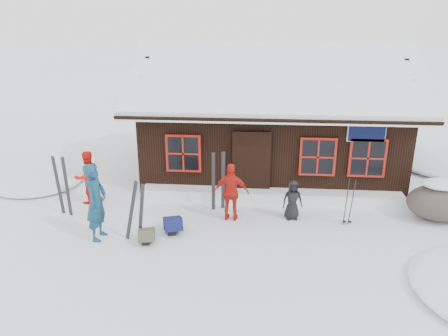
% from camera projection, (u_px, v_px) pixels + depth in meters
% --- Properties ---
extents(ground, '(120.00, 120.00, 0.00)m').
position_uv_depth(ground, '(212.00, 235.00, 10.91)').
color(ground, white).
rests_on(ground, ground).
extents(mountain_hut, '(8.90, 6.09, 4.42)m').
position_uv_depth(mountain_hut, '(271.00, 126.00, 14.93)').
color(mountain_hut, black).
rests_on(mountain_hut, ground).
extents(snow_drift, '(7.60, 0.60, 0.35)m').
position_uv_depth(snow_drift, '(271.00, 195.00, 12.84)').
color(snow_drift, white).
rests_on(snow_drift, ground).
extents(snow_mounds, '(20.60, 13.20, 0.48)m').
position_uv_depth(snow_mounds, '(276.00, 206.00, 12.53)').
color(snow_mounds, white).
rests_on(snow_mounds, ground).
extents(skier_teal, '(0.50, 0.73, 1.94)m').
position_uv_depth(skier_teal, '(96.00, 202.00, 10.47)').
color(skier_teal, navy).
rests_on(skier_teal, ground).
extents(skier_orange_left, '(0.96, 0.95, 1.57)m').
position_uv_depth(skier_orange_left, '(88.00, 177.00, 12.56)').
color(skier_orange_left, red).
rests_on(skier_orange_left, ground).
extents(skier_orange_right, '(0.95, 0.45, 1.58)m').
position_uv_depth(skier_orange_right, '(232.00, 192.00, 11.48)').
color(skier_orange_right, red).
rests_on(skier_orange_right, ground).
extents(skier_crouched, '(0.58, 0.42, 1.09)m').
position_uv_depth(skier_crouched, '(293.00, 200.00, 11.62)').
color(skier_crouched, black).
rests_on(skier_crouched, ground).
extents(boulder, '(1.71, 1.28, 1.00)m').
position_uv_depth(boulder, '(440.00, 201.00, 11.62)').
color(boulder, '#524941').
rests_on(boulder, ground).
extents(ski_pair_left, '(0.62, 0.25, 1.57)m').
position_uv_depth(ski_pair_left, '(136.00, 212.00, 10.48)').
color(ski_pair_left, black).
rests_on(ski_pair_left, ground).
extents(ski_pair_mid, '(0.46, 0.17, 1.72)m').
position_uv_depth(ski_pair_mid, '(63.00, 187.00, 11.80)').
color(ski_pair_mid, black).
rests_on(ski_pair_mid, ground).
extents(ski_pair_right, '(0.37, 0.19, 1.73)m').
position_uv_depth(ski_pair_right, '(218.00, 182.00, 12.12)').
color(ski_pair_right, black).
rests_on(ski_pair_right, ground).
extents(ski_poles, '(0.24, 0.12, 1.32)m').
position_uv_depth(ski_poles, '(349.00, 203.00, 11.26)').
color(ski_poles, black).
rests_on(ski_poles, ground).
extents(backpack_blue, '(0.60, 0.69, 0.32)m').
position_uv_depth(backpack_blue, '(173.00, 227.00, 11.01)').
color(backpack_blue, '#101648').
rests_on(backpack_blue, ground).
extents(backpack_olive, '(0.48, 0.58, 0.28)m').
position_uv_depth(backpack_olive, '(147.00, 237.00, 10.52)').
color(backpack_olive, '#444531').
rests_on(backpack_olive, ground).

